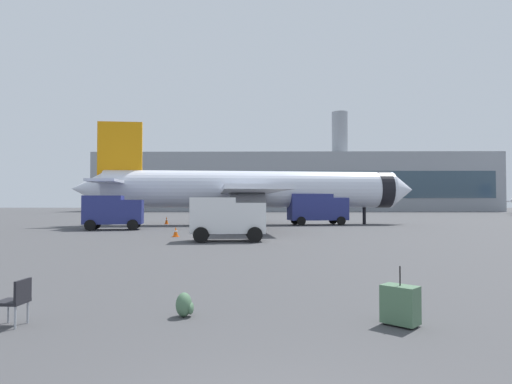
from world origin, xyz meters
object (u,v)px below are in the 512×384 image
safety_cone_near (239,220)px  gate_chair (16,299)px  service_truck (113,211)px  traveller_backpack (184,305)px  fuel_truck (317,208)px  safety_cone_far (167,220)px  safety_cone_mid (176,232)px  rolling_suitcase (400,304)px  airplane_at_gate (250,190)px  cargo_van (227,217)px

safety_cone_near → gate_chair: size_ratio=0.91×
service_truck → traveller_backpack: 30.15m
fuel_truck → safety_cone_far: 16.09m
safety_cone_near → gate_chair: gate_chair is taller
fuel_truck → safety_cone_far: fuel_truck is taller
traveller_backpack → safety_cone_mid: bearing=101.8°
safety_cone_near → rolling_suitcase: (5.15, -40.53, 0.00)m
fuel_truck → safety_cone_far: (-15.98, 1.31, -1.37)m
safety_cone_far → airplane_at_gate: bearing=-8.8°
safety_cone_near → traveller_backpack: safety_cone_near is taller
cargo_van → gate_chair: 18.02m
safety_cone_far → gate_chair: size_ratio=0.95×
safety_cone_near → traveller_backpack: bearing=-88.5°
rolling_suitcase → gate_chair: size_ratio=1.28×
airplane_at_gate → traveller_backpack: size_ratio=74.51×
safety_cone_mid → rolling_suitcase: rolling_suitcase is taller
service_truck → safety_cone_far: (2.43, 9.77, -1.20)m
fuel_truck → traveller_backpack: 37.19m
gate_chair → airplane_at_gate: bearing=84.8°
airplane_at_gate → rolling_suitcase: (3.79, -36.92, -3.27)m
safety_cone_far → traveller_backpack: size_ratio=1.70×
cargo_van → rolling_suitcase: bearing=-75.2°
safety_cone_near → safety_cone_mid: (-3.23, -19.59, -0.06)m
safety_cone_near → gate_chair: (-1.99, -40.66, 0.11)m
airplane_at_gate → service_truck: bearing=-143.9°
safety_cone_mid → safety_cone_far: 17.95m
airplane_at_gate → safety_cone_far: airplane_at_gate is taller
airplane_at_gate → safety_cone_far: 9.72m
cargo_van → gate_chair: (-2.47, -17.83, -0.95)m
fuel_truck → cargo_van: 20.84m
safety_cone_mid → gate_chair: 21.10m
service_truck → cargo_van: bearing=-45.7°
service_truck → safety_cone_near: (10.11, 11.98, -1.22)m
rolling_suitcase → airplane_at_gate: bearing=95.9°
safety_cone_mid → gate_chair: (1.24, -21.07, 0.17)m
cargo_van → rolling_suitcase: 18.33m
airplane_at_gate → safety_cone_far: (-9.05, 1.40, -3.25)m
safety_cone_far → traveller_backpack: bearing=-77.0°
safety_cone_near → rolling_suitcase: 40.85m
safety_cone_near → traveller_backpack: (1.03, -39.96, -0.15)m
fuel_truck → traveller_backpack: (-7.26, -36.44, -1.54)m
rolling_suitcase → fuel_truck: bearing=85.2°
fuel_truck → rolling_suitcase: 37.17m
safety_cone_mid → traveller_backpack: 20.81m
fuel_truck → safety_cone_near: fuel_truck is taller
safety_cone_near → rolling_suitcase: size_ratio=0.71×
safety_cone_far → traveller_backpack: safety_cone_far is taller
safety_cone_mid → gate_chair: gate_chair is taller
safety_cone_near → rolling_suitcase: bearing=-82.8°
safety_cone_near → cargo_van: bearing=-88.8°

